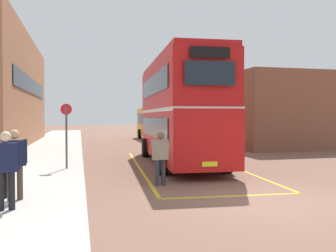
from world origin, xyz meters
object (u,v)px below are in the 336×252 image
at_px(double_decker_bus, 179,109).
at_px(single_deck_bus, 159,122).
at_px(pedestrian_waiting_far, 6,164).
at_px(litter_bin, 0,181).
at_px(pedestrian_waiting_near, 15,159).
at_px(pedestrian_boarding, 160,155).
at_px(bus_stop_sign, 66,129).

relative_size(double_decker_bus, single_deck_bus, 1.00).
bearing_deg(double_decker_bus, pedestrian_waiting_far, -128.74).
bearing_deg(litter_bin, double_decker_bus, 43.89).
height_order(double_decker_bus, pedestrian_waiting_near, double_decker_bus).
relative_size(pedestrian_boarding, pedestrian_waiting_far, 0.98).
relative_size(pedestrian_waiting_near, pedestrian_waiting_far, 1.00).
bearing_deg(litter_bin, single_deck_bus, 67.94).
distance_m(double_decker_bus, bus_stop_sign, 5.22).
xyz_separation_m(double_decker_bus, pedestrian_waiting_near, (-6.03, -6.57, -1.37)).
bearing_deg(single_deck_bus, double_decker_bus, -98.93).
bearing_deg(pedestrian_waiting_near, litter_bin, 137.20).
height_order(single_deck_bus, bus_stop_sign, single_deck_bus).
bearing_deg(bus_stop_sign, pedestrian_waiting_near, -101.24).
bearing_deg(single_deck_bus, pedestrian_waiting_far, -110.07).
bearing_deg(pedestrian_waiting_near, pedestrian_waiting_far, -91.44).
height_order(pedestrian_waiting_far, bus_stop_sign, bus_stop_sign).
relative_size(pedestrian_boarding, bus_stop_sign, 0.67).
height_order(pedestrian_boarding, bus_stop_sign, bus_stop_sign).
bearing_deg(pedestrian_waiting_far, single_deck_bus, 69.93).
bearing_deg(pedestrian_waiting_near, double_decker_bus, 47.47).
distance_m(pedestrian_boarding, pedestrian_waiting_far, 4.82).
distance_m(double_decker_bus, single_deck_bus, 16.05).
height_order(pedestrian_boarding, pedestrian_waiting_near, pedestrian_waiting_near).
relative_size(pedestrian_waiting_near, bus_stop_sign, 0.68).
xyz_separation_m(double_decker_bus, single_deck_bus, (2.49, 15.83, -0.87)).
height_order(litter_bin, bus_stop_sign, bus_stop_sign).
bearing_deg(bus_stop_sign, double_decker_bus, 14.89).
distance_m(double_decker_bus, pedestrian_waiting_far, 9.76).
bearing_deg(double_decker_bus, single_deck_bus, 81.07).
height_order(pedestrian_waiting_near, litter_bin, pedestrian_waiting_near).
xyz_separation_m(pedestrian_boarding, pedestrian_waiting_near, (-4.02, -1.64, 0.16)).
bearing_deg(bus_stop_sign, pedestrian_boarding, -50.45).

